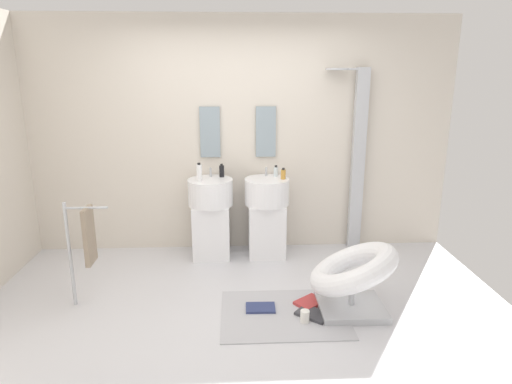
{
  "coord_description": "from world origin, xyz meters",
  "views": [
    {
      "loc": [
        -0.04,
        -3.35,
        2.02
      ],
      "look_at": [
        0.15,
        0.55,
        0.95
      ],
      "focal_mm": 31.28,
      "sensor_mm": 36.0,
      "label": 1
    }
  ],
  "objects_px": {
    "lounge_chair": "(353,274)",
    "soap_bottle_clear": "(276,171)",
    "magazine_red": "(310,302)",
    "magazine_charcoal": "(313,314)",
    "pedestal_sink_right": "(267,214)",
    "soap_bottle_amber": "(283,174)",
    "soap_bottle_black": "(222,171)",
    "soap_bottle_white": "(199,172)",
    "shower_column": "(357,157)",
    "coffee_mug": "(305,316)",
    "pedestal_sink_left": "(211,215)",
    "magazine_navy": "(260,308)",
    "towel_rack": "(86,238)"
  },
  "relations": [
    {
      "from": "pedestal_sink_left",
      "to": "soap_bottle_clear",
      "type": "bearing_deg",
      "value": 8.74
    },
    {
      "from": "pedestal_sink_right",
      "to": "soap_bottle_white",
      "type": "height_order",
      "value": "soap_bottle_white"
    },
    {
      "from": "coffee_mug",
      "to": "soap_bottle_clear",
      "type": "bearing_deg",
      "value": 94.01
    },
    {
      "from": "lounge_chair",
      "to": "soap_bottle_clear",
      "type": "relative_size",
      "value": 8.2
    },
    {
      "from": "shower_column",
      "to": "pedestal_sink_right",
      "type": "bearing_deg",
      "value": -169.5
    },
    {
      "from": "pedestal_sink_right",
      "to": "soap_bottle_clear",
      "type": "height_order",
      "value": "soap_bottle_clear"
    },
    {
      "from": "soap_bottle_white",
      "to": "soap_bottle_amber",
      "type": "xyz_separation_m",
      "value": [
        0.9,
        0.03,
        -0.04
      ]
    },
    {
      "from": "shower_column",
      "to": "soap_bottle_clear",
      "type": "xyz_separation_m",
      "value": [
        -0.92,
        -0.08,
        -0.14
      ]
    },
    {
      "from": "magazine_red",
      "to": "soap_bottle_amber",
      "type": "height_order",
      "value": "soap_bottle_amber"
    },
    {
      "from": "pedestal_sink_right",
      "to": "soap_bottle_amber",
      "type": "xyz_separation_m",
      "value": [
        0.17,
        -0.02,
        0.45
      ]
    },
    {
      "from": "coffee_mug",
      "to": "soap_bottle_clear",
      "type": "xyz_separation_m",
      "value": [
        -0.11,
        1.55,
        0.88
      ]
    },
    {
      "from": "pedestal_sink_left",
      "to": "magazine_navy",
      "type": "relative_size",
      "value": 3.85
    },
    {
      "from": "lounge_chair",
      "to": "soap_bottle_amber",
      "type": "distance_m",
      "value": 1.45
    },
    {
      "from": "pedestal_sink_right",
      "to": "magazine_charcoal",
      "type": "bearing_deg",
      "value": -77.38
    },
    {
      "from": "magazine_navy",
      "to": "soap_bottle_clear",
      "type": "bearing_deg",
      "value": 80.82
    },
    {
      "from": "soap_bottle_black",
      "to": "soap_bottle_clear",
      "type": "bearing_deg",
      "value": -0.16
    },
    {
      "from": "pedestal_sink_right",
      "to": "soap_bottle_clear",
      "type": "distance_m",
      "value": 0.48
    },
    {
      "from": "magazine_navy",
      "to": "magazine_charcoal",
      "type": "distance_m",
      "value": 0.46
    },
    {
      "from": "coffee_mug",
      "to": "soap_bottle_clear",
      "type": "relative_size",
      "value": 0.81
    },
    {
      "from": "shower_column",
      "to": "magazine_red",
      "type": "xyz_separation_m",
      "value": [
        -0.72,
        -1.34,
        -1.06
      ]
    },
    {
      "from": "shower_column",
      "to": "magazine_charcoal",
      "type": "bearing_deg",
      "value": -115.31
    },
    {
      "from": "lounge_chair",
      "to": "soap_bottle_black",
      "type": "distance_m",
      "value": 1.88
    },
    {
      "from": "pedestal_sink_left",
      "to": "magazine_red",
      "type": "relative_size",
      "value": 3.96
    },
    {
      "from": "magazine_charcoal",
      "to": "soap_bottle_amber",
      "type": "bearing_deg",
      "value": 135.22
    },
    {
      "from": "magazine_charcoal",
      "to": "soap_bottle_clear",
      "type": "bearing_deg",
      "value": 137.43
    },
    {
      "from": "lounge_chair",
      "to": "coffee_mug",
      "type": "xyz_separation_m",
      "value": [
        -0.43,
        -0.18,
        -0.29
      ]
    },
    {
      "from": "pedestal_sink_right",
      "to": "soap_bottle_clear",
      "type": "relative_size",
      "value": 7.89
    },
    {
      "from": "pedestal_sink_right",
      "to": "lounge_chair",
      "type": "bearing_deg",
      "value": -62.92
    },
    {
      "from": "lounge_chair",
      "to": "magazine_navy",
      "type": "relative_size",
      "value": 4.0
    },
    {
      "from": "soap_bottle_clear",
      "to": "shower_column",
      "type": "bearing_deg",
      "value": 4.93
    },
    {
      "from": "lounge_chair",
      "to": "soap_bottle_black",
      "type": "xyz_separation_m",
      "value": [
        -1.14,
        1.37,
        0.6
      ]
    },
    {
      "from": "soap_bottle_white",
      "to": "soap_bottle_amber",
      "type": "height_order",
      "value": "soap_bottle_white"
    },
    {
      "from": "magazine_charcoal",
      "to": "pedestal_sink_right",
      "type": "bearing_deg",
      "value": 142.4
    },
    {
      "from": "magazine_red",
      "to": "magazine_charcoal",
      "type": "distance_m",
      "value": 0.2
    },
    {
      "from": "lounge_chair",
      "to": "soap_bottle_clear",
      "type": "distance_m",
      "value": 1.59
    },
    {
      "from": "pedestal_sink_left",
      "to": "magazine_navy",
      "type": "xyz_separation_m",
      "value": [
        0.48,
        -1.22,
        -0.46
      ]
    },
    {
      "from": "lounge_chair",
      "to": "soap_bottle_black",
      "type": "relative_size",
      "value": 7.02
    },
    {
      "from": "lounge_chair",
      "to": "soap_bottle_clear",
      "type": "xyz_separation_m",
      "value": [
        -0.54,
        1.37,
        0.59
      ]
    },
    {
      "from": "magazine_charcoal",
      "to": "soap_bottle_clear",
      "type": "distance_m",
      "value": 1.73
    },
    {
      "from": "pedestal_sink_right",
      "to": "soap_bottle_clear",
      "type": "xyz_separation_m",
      "value": [
        0.11,
        0.11,
        0.46
      ]
    },
    {
      "from": "soap_bottle_white",
      "to": "soap_bottle_clear",
      "type": "height_order",
      "value": "soap_bottle_white"
    },
    {
      "from": "towel_rack",
      "to": "soap_bottle_white",
      "type": "bearing_deg",
      "value": 47.61
    },
    {
      "from": "pedestal_sink_right",
      "to": "soap_bottle_black",
      "type": "bearing_deg",
      "value": 167.12
    },
    {
      "from": "lounge_chair",
      "to": "towel_rack",
      "type": "height_order",
      "value": "towel_rack"
    },
    {
      "from": "towel_rack",
      "to": "coffee_mug",
      "type": "height_order",
      "value": "towel_rack"
    },
    {
      "from": "pedestal_sink_left",
      "to": "soap_bottle_black",
      "type": "relative_size",
      "value": 6.75
    },
    {
      "from": "magazine_charcoal",
      "to": "coffee_mug",
      "type": "distance_m",
      "value": 0.13
    },
    {
      "from": "soap_bottle_white",
      "to": "lounge_chair",
      "type": "bearing_deg",
      "value": -41.51
    },
    {
      "from": "pedestal_sink_left",
      "to": "coffee_mug",
      "type": "height_order",
      "value": "pedestal_sink_left"
    },
    {
      "from": "soap_bottle_amber",
      "to": "soap_bottle_black",
      "type": "distance_m",
      "value": 0.68
    }
  ]
}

